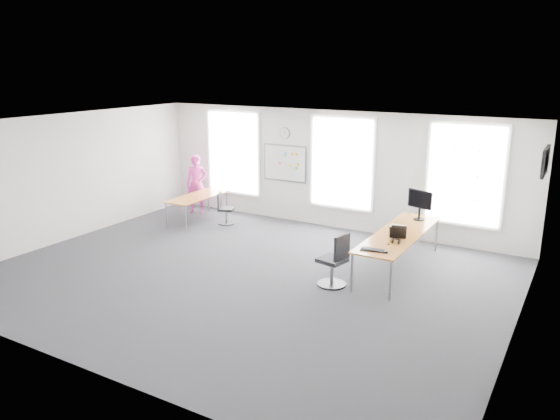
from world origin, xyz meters
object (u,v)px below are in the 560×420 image
Objects in this scene: keyboard at (373,250)px; monitor at (420,202)px; chair_left at (224,210)px; chair_right at (335,263)px; headphones at (396,241)px; desk_left at (197,198)px; desk_right at (399,235)px; person at (197,184)px.

keyboard is 0.67× the size of monitor.
chair_right is at bearing -142.08° from chair_left.
keyboard is at bearing -97.17° from headphones.
desk_left is 6.11m from keyboard.
desk_left is 4.20× the size of keyboard.
chair_left is (0.78, 0.15, -0.27)m from desk_left.
desk_right is 5.88m from desk_left.
person is at bearing -163.23° from monitor.
person is at bearing 175.72° from headphones.
monitor is at bearing 106.81° from headphones.
chair_right is (-0.77, -1.45, -0.27)m from desk_right.
desk_right is 5.14m from chair_left.
monitor is at bearing -110.70° from chair_left.
chair_right is 1.24m from headphones.
desk_left is at bearing -74.50° from person.
desk_left is 5.52m from chair_right.
keyboard is (-0.08, -1.30, 0.06)m from desk_right.
desk_left is 2.28× the size of chair_left.
chair_left is 1.49m from person.
chair_left reaches higher than keyboard.
monitor is (0.06, 1.14, 0.45)m from desk_right.
person reaches higher than headphones.
person is 9.30× the size of headphones.
headphones is (0.23, 0.59, 0.04)m from keyboard.
person is 2.46× the size of monitor.
chair_left reaches higher than desk_right.
monitor reaches higher than chair_right.
headphones is at bearing -67.64° from monitor.
keyboard is at bearing 113.65° from chair_right.
desk_right is 1.66m from chair_right.
chair_right is at bearing -23.66° from desk_left.
desk_right is at bearing 115.95° from headphones.
keyboard is (6.29, -2.74, -0.03)m from person.
headphones reaches higher than desk_left.
keyboard is at bearing -137.18° from chair_left.
chair_left is 1.84× the size of keyboard.
chair_right is 1.56× the size of monitor.
chair_left is at bearing 169.74° from desk_right.
monitor is at bearing 87.12° from desk_right.
keyboard is at bearing -93.48° from desk_right.
chair_left is at bearing 176.63° from headphones.
chair_left is at bearing 10.80° from desk_left.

